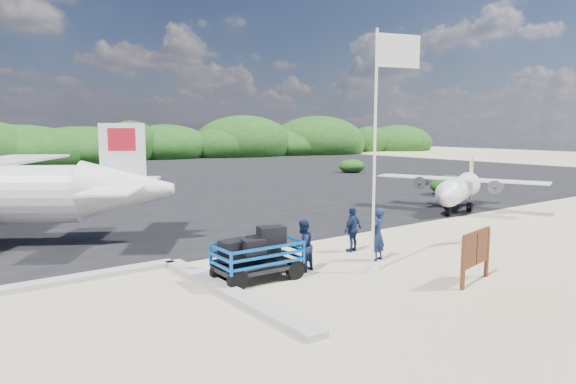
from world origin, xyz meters
The scene contains 11 objects.
ground centered at (0.00, 0.00, 0.00)m, with size 160.00×160.00×0.00m, color beige.
asphalt_apron centered at (0.00, 30.00, 0.00)m, with size 90.00×50.00×0.04m, color #B2B2B2, non-canonical shape.
lagoon centered at (-9.00, 1.50, 0.00)m, with size 9.00×7.00×0.40m, color #B2B2B2, non-canonical shape.
vegetation_band centered at (0.00, 55.00, 0.00)m, with size 124.00×8.00×4.40m, color #B2B2B2, non-canonical shape.
baggage_cart centered at (-3.25, 2.13, 0.00)m, with size 2.54×1.45×1.27m, color #0B4CAA, non-canonical shape.
flagpole centered at (-0.15, 0.81, 0.00)m, with size 1.37×0.57×6.87m, color white, non-canonical shape.
signboard centered at (1.31, -1.58, 0.00)m, with size 1.79×0.17×1.48m, color brown, non-canonical shape.
crew_a centered at (0.93, 1.66, 0.84)m, with size 0.61×0.40×1.68m, color #122046.
crew_b centered at (-1.72, 2.07, 0.76)m, with size 0.74×0.58×1.53m, color #122046.
crew_c centered at (1.12, 2.97, 0.76)m, with size 0.89×0.37×1.51m, color #122046.
aircraft_large centered at (15.85, 23.41, 0.00)m, with size 18.27×18.27×5.48m, color #B2B2B2, non-canonical shape.
Camera 1 is at (-10.72, -9.37, 4.19)m, focal length 32.00 mm.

